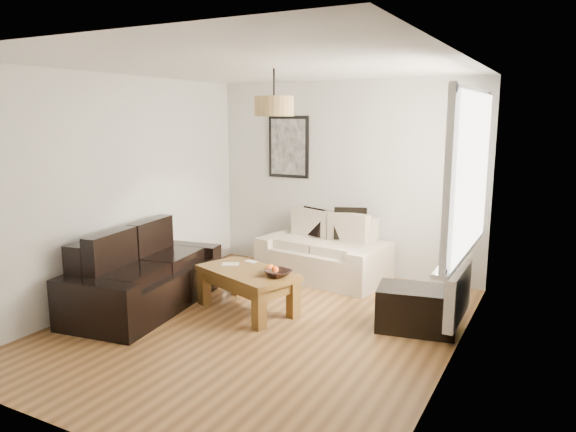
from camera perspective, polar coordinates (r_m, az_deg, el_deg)
The scene contains 21 objects.
floor at distance 5.64m, azimuth -2.92°, elevation -11.55°, with size 4.50×4.50×0.00m, color brown.
ceiling at distance 5.24m, azimuth -3.20°, elevation 15.76°, with size 3.80×4.50×0.00m, color white, non-canonical shape.
wall_back at distance 7.29m, azimuth 6.11°, elevation 4.06°, with size 3.80×0.04×2.60m, color silver, non-canonical shape.
wall_front at distance 3.59m, azimuth -21.89°, elevation -3.55°, with size 3.80×0.04×2.60m, color silver, non-canonical shape.
wall_left at distance 6.47m, azimuth -17.66°, elevation 2.77°, with size 0.04×4.50×2.60m, color silver, non-canonical shape.
wall_right at distance 4.62m, azimuth 17.59°, elevation -0.23°, with size 0.04×4.50×2.60m, color silver, non-canonical shape.
window_bay at distance 5.37m, azimuth 18.94°, elevation 4.39°, with size 0.14×1.90×1.60m, color white, non-canonical shape.
radiator at distance 5.63m, azimuth 17.77°, elevation -8.01°, with size 0.10×0.90×0.52m, color white.
poster at distance 7.59m, azimuth 0.07°, elevation 7.41°, with size 0.62×0.04×0.87m, color black, non-canonical shape.
pendant_shade at distance 5.48m, azimuth -1.50°, elevation 11.68°, with size 0.40×0.40×0.20m, color tan.
loveseat_cream at distance 7.06m, azimuth 3.80°, elevation -3.48°, with size 1.64×0.90×0.82m, color #C1B19C, non-canonical shape.
sofa_leather at distance 6.23m, azimuth -15.07°, elevation -5.71°, with size 1.93×0.94×0.83m, color black, non-canonical shape.
coffee_table at distance 5.96m, azimuth -4.39°, elevation -7.94°, with size 1.14×0.62×0.47m, color brown, non-canonical shape.
ottoman at distance 5.59m, azimuth 13.58°, elevation -9.66°, with size 0.77×0.49×0.44m, color black.
cushion_left at distance 7.27m, azimuth 2.77°, elevation -0.62°, with size 0.38×0.12×0.38m, color black.
cushion_right at distance 7.06m, azimuth 6.69°, elevation -0.84°, with size 0.43×0.13×0.43m, color black.
fruit_bowl at distance 5.65m, azimuth -1.04°, elevation -6.15°, with size 0.27×0.27×0.07m, color black.
orange_a at distance 5.77m, azimuth -2.04°, elevation -5.73°, with size 0.09×0.09×0.09m, color #EA5813.
orange_b at distance 5.76m, azimuth -1.43°, elevation -5.75°, with size 0.08×0.08×0.08m, color #FF5B15.
orange_c at distance 5.85m, azimuth -1.87°, elevation -5.48°, with size 0.07×0.07×0.07m, color orange.
papers at distance 6.14m, azimuth -6.18°, elevation -5.14°, with size 0.19×0.13×0.01m, color beige.
Camera 1 is at (2.69, -4.47, 2.14)m, focal length 33.18 mm.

